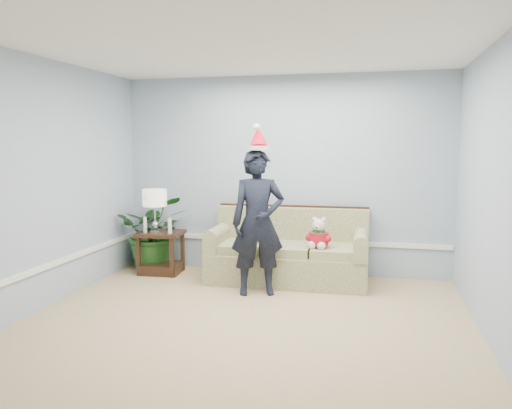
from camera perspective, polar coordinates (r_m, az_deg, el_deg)
The scene contains 10 objects.
room_shell at distance 4.42m, azimuth -2.73°, elevation 1.34°, with size 4.54×5.04×2.74m.
wainscot_trim at distance 6.07m, azimuth -10.32°, elevation -5.84°, with size 4.49×4.99×0.06m.
sofa at distance 6.55m, azimuth 3.70°, elevation -5.78°, with size 2.05×0.91×0.95m.
side_table at distance 7.06m, azimuth -10.80°, elevation -5.90°, with size 0.64×0.55×0.58m.
table_lamp at distance 6.91m, azimuth -11.50°, elevation 0.56°, with size 0.33×0.33×0.59m.
candle_pair at distance 6.87m, azimuth -11.21°, elevation -2.42°, with size 0.41×0.05×0.21m.
houseplant at distance 7.25m, azimuth -11.52°, elevation -3.07°, with size 0.97×0.84×1.07m, color #20521E.
man at distance 5.87m, azimuth 0.21°, elevation -2.09°, with size 0.63×0.41×1.72m, color black.
santa_hat at distance 5.81m, azimuth 0.25°, elevation 7.53°, with size 0.34×0.36×0.31m.
teddy_bear at distance 6.21m, azimuth 7.17°, elevation -3.68°, with size 0.27×0.29×0.39m.
Camera 1 is at (1.23, -4.23, 1.79)m, focal length 35.00 mm.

